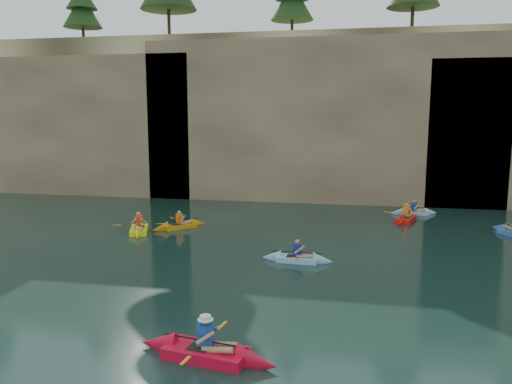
% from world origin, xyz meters
% --- Properties ---
extents(ground, '(160.00, 160.00, 0.00)m').
position_xyz_m(ground, '(0.00, 0.00, 0.00)').
color(ground, black).
rests_on(ground, ground).
extents(cliff, '(70.00, 16.00, 12.00)m').
position_xyz_m(cliff, '(0.00, 30.00, 6.00)').
color(cliff, tan).
rests_on(cliff, ground).
extents(cliff_slab_west, '(26.00, 2.40, 10.56)m').
position_xyz_m(cliff_slab_west, '(-20.00, 22.60, 5.28)').
color(cliff_slab_west, tan).
rests_on(cliff_slab_west, ground).
extents(cliff_slab_center, '(24.00, 2.40, 11.40)m').
position_xyz_m(cliff_slab_center, '(2.00, 22.60, 5.70)').
color(cliff_slab_center, tan).
rests_on(cliff_slab_center, ground).
extents(sea_cave_west, '(4.50, 1.00, 4.00)m').
position_xyz_m(sea_cave_west, '(-18.00, 21.95, 2.00)').
color(sea_cave_west, black).
rests_on(sea_cave_west, ground).
extents(sea_cave_center, '(3.50, 1.00, 3.20)m').
position_xyz_m(sea_cave_center, '(-4.00, 21.95, 1.60)').
color(sea_cave_center, black).
rests_on(sea_cave_center, ground).
extents(sea_cave_east, '(5.00, 1.00, 4.50)m').
position_xyz_m(sea_cave_east, '(10.00, 21.95, 2.25)').
color(sea_cave_east, black).
rests_on(sea_cave_east, ground).
extents(main_kayaker, '(3.85, 2.51, 1.40)m').
position_xyz_m(main_kayaker, '(0.91, -0.79, 0.19)').
color(main_kayaker, red).
rests_on(main_kayaker, ground).
extents(kayaker_orange, '(2.67, 2.73, 1.18)m').
position_xyz_m(kayaker_orange, '(-4.64, 12.72, 0.15)').
color(kayaker_orange, orange).
rests_on(kayaker_orange, ground).
extents(kayaker_ltblue_near, '(2.99, 2.32, 1.17)m').
position_xyz_m(kayaker_ltblue_near, '(2.22, 7.88, 0.14)').
color(kayaker_ltblue_near, '#90C6F2').
rests_on(kayaker_ltblue_near, ground).
extents(kayaker_red_far, '(2.41, 3.55, 1.28)m').
position_xyz_m(kayaker_red_far, '(7.42, 16.89, 0.16)').
color(kayaker_red_far, red).
rests_on(kayaker_red_far, ground).
extents(kayaker_yellow, '(2.49, 3.36, 1.35)m').
position_xyz_m(kayaker_yellow, '(-6.34, 11.37, 0.17)').
color(kayaker_yellow, '#FFFA15').
rests_on(kayaker_yellow, ground).
extents(kayaker_ltblue_mid, '(2.96, 2.14, 1.10)m').
position_xyz_m(kayaker_ltblue_mid, '(8.07, 18.99, 0.14)').
color(kayaker_ltblue_mid, '#88BFE4').
rests_on(kayaker_ltblue_mid, ground).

